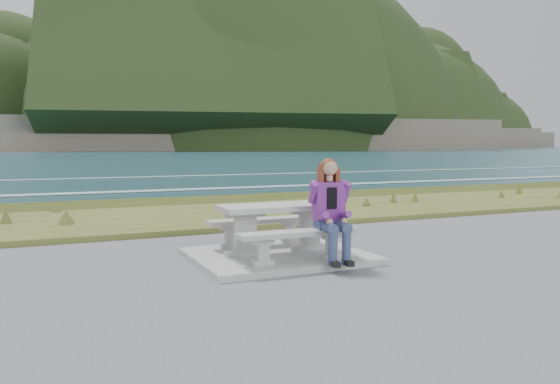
{
  "coord_description": "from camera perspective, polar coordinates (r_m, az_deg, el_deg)",
  "views": [
    {
      "loc": [
        -3.38,
        -7.54,
        1.76
      ],
      "look_at": [
        0.57,
        1.2,
        0.92
      ],
      "focal_mm": 35.0,
      "sensor_mm": 36.0,
      "label": 1
    }
  ],
  "objects": [
    {
      "name": "headland_range",
      "position": [
        449.55,
        1.19,
        6.04
      ],
      "size": [
        729.83,
        363.95,
        233.52
      ],
      "color": "#695D4E",
      "rests_on": "ground"
    },
    {
      "name": "bench_landward",
      "position": [
        7.74,
        1.94,
        -4.78
      ],
      "size": [
        1.8,
        0.35,
        0.45
      ],
      "color": "#AFB0AA",
      "rests_on": "concrete_slab"
    },
    {
      "name": "bench_seaward",
      "position": [
        9.0,
        -2.01,
        -3.4
      ],
      "size": [
        1.8,
        0.35,
        0.45
      ],
      "color": "#AFB0AA",
      "rests_on": "concrete_slab"
    },
    {
      "name": "shore_drop",
      "position": [
        15.9,
        -11.91,
        -1.47
      ],
      "size": [
        160.0,
        0.8,
        2.2
      ],
      "primitive_type": "cube",
      "color": "#695D4E",
      "rests_on": "ground"
    },
    {
      "name": "ocean",
      "position": [
        32.99,
        -18.31,
        -1.35
      ],
      "size": [
        1600.0,
        1600.0,
        0.09
      ],
      "color": "#1D4654",
      "rests_on": "ground"
    },
    {
      "name": "grass_verge",
      "position": [
        13.11,
        -9.17,
        -2.8
      ],
      "size": [
        160.0,
        4.5,
        0.22
      ],
      "primitive_type": "cube",
      "color": "#39481B",
      "rests_on": "ground"
    },
    {
      "name": "seated_woman",
      "position": [
        7.81,
        5.51,
        -3.3
      ],
      "size": [
        0.51,
        0.79,
        1.47
      ],
      "rotation": [
        0.0,
        0.0,
        -0.14
      ],
      "color": "navy",
      "rests_on": "concrete_slab"
    },
    {
      "name": "picnic_table",
      "position": [
        8.33,
        -0.19,
        -2.45
      ],
      "size": [
        1.8,
        0.75,
        0.75
      ],
      "color": "#AFB0AA",
      "rests_on": "concrete_slab"
    },
    {
      "name": "concrete_slab",
      "position": [
        8.44,
        -0.19,
        -6.72
      ],
      "size": [
        2.6,
        2.1,
        0.1
      ],
      "primitive_type": "cube",
      "color": "#AFB0AA",
      "rests_on": "ground"
    }
  ]
}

